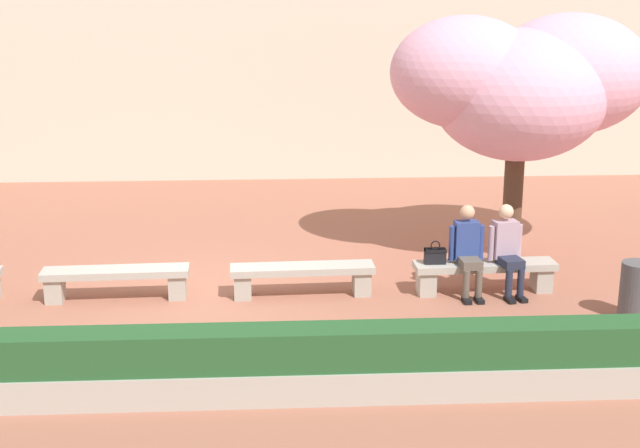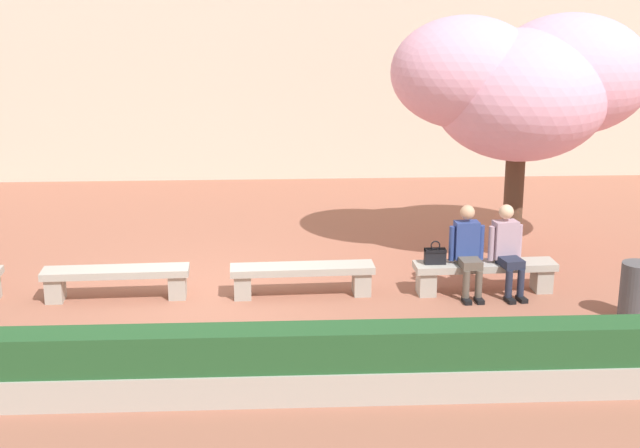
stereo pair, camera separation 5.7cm
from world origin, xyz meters
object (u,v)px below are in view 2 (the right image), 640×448
Objects in this scene: handbag at (435,255)px; cherry_tree_main at (522,83)px; stone_bench_near_west at (116,278)px; trash_bin at (637,291)px; person_seated_right at (507,247)px; stone_bench_near_east at (485,272)px; person_seated_left at (468,247)px; stone_bench_center at (302,275)px.

handbag is 0.08× the size of cherry_tree_main.
trash_bin is at bearing -9.36° from stone_bench_near_west.
stone_bench_near_west is 2.63× the size of trash_bin.
person_seated_right is at bearing -2.17° from handbag.
stone_bench_near_east is 6.05× the size of handbag.
cherry_tree_main is (1.15, 1.79, 2.10)m from person_seated_left.
stone_bench_center is 1.59× the size of person_seated_right.
person_seated_right is at bearing 0.10° from person_seated_left.
handbag is at bearing 175.01° from person_seated_left.
person_seated_left is 1.65× the size of trash_bin.
stone_bench_near_west is 1.59× the size of person_seated_right.
trash_bin is (2.48, -1.14, -0.19)m from handbag.
stone_bench_near_east is at bearing -116.70° from cherry_tree_main.
stone_bench_center is 4.52m from trash_bin.
cherry_tree_main is at bearing 63.30° from stone_bench_near_east.
handbag is 2.74m from trash_bin.
person_seated_right is 0.31× the size of cherry_tree_main.
stone_bench_near_west is at bearing 170.64° from trash_bin.
person_seated_right is 1.65× the size of trash_bin.
stone_bench_near_west is at bearing 180.00° from stone_bench_center.
handbag is at bearing -0.41° from stone_bench_center.
cherry_tree_main is at bearing 57.35° from person_seated_left.
stone_bench_near_east is 0.50× the size of cherry_tree_main.
person_seated_right is at bearing -0.54° from stone_bench_near_west.
stone_bench_center is 1.59× the size of person_seated_left.
stone_bench_near_west is at bearing 179.46° from person_seated_right.
stone_bench_near_west is 1.00× the size of stone_bench_near_east.
person_seated_left is (4.96, -0.05, 0.39)m from stone_bench_near_west.
person_seated_right reaches higher than trash_bin.
trash_bin is at bearing -28.45° from person_seated_left.
stone_bench_center is 0.50× the size of cherry_tree_main.
stone_bench_near_west is 1.59× the size of person_seated_left.
person_seated_left is 0.47m from handbag.
stone_bench_near_east is 0.78m from handbag.
person_seated_right is at bearing 143.03° from trash_bin.
handbag is (1.89, -0.01, 0.27)m from stone_bench_center.
stone_bench_near_west is 2.62m from stone_bench_center.
trash_bin is (0.88, -2.89, -2.41)m from cherry_tree_main.
person_seated_left reaches higher than trash_bin.
stone_bench_near_west is 1.00× the size of stone_bench_center.
cherry_tree_main is at bearing 71.98° from person_seated_right.
cherry_tree_main is at bearing 106.88° from trash_bin.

